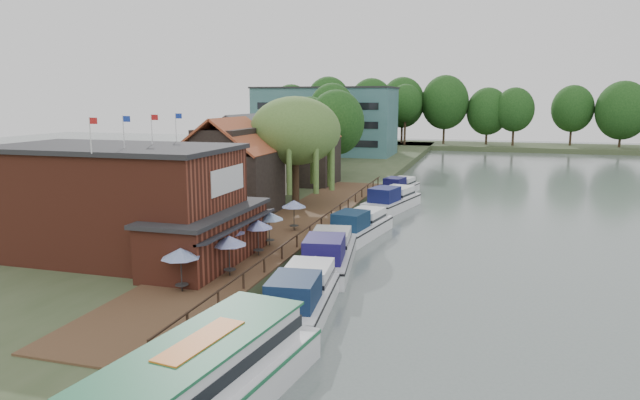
% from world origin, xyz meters
% --- Properties ---
extents(ground, '(260.00, 260.00, 0.00)m').
position_xyz_m(ground, '(0.00, 0.00, 0.00)').
color(ground, '#586562').
rests_on(ground, ground).
extents(land_bank, '(50.00, 140.00, 1.00)m').
position_xyz_m(land_bank, '(-30.00, 35.00, 0.50)').
color(land_bank, '#384728').
rests_on(land_bank, ground).
extents(quay_deck, '(6.00, 50.00, 0.10)m').
position_xyz_m(quay_deck, '(-8.00, 10.00, 1.05)').
color(quay_deck, '#47301E').
rests_on(quay_deck, land_bank).
extents(quay_rail, '(0.20, 49.00, 1.00)m').
position_xyz_m(quay_rail, '(-5.30, 10.50, 1.50)').
color(quay_rail, black).
rests_on(quay_rail, land_bank).
extents(pub, '(20.00, 11.00, 7.30)m').
position_xyz_m(pub, '(-14.00, -1.00, 4.65)').
color(pub, maroon).
rests_on(pub, land_bank).
extents(hotel_block, '(25.40, 12.40, 12.30)m').
position_xyz_m(hotel_block, '(-22.00, 70.00, 7.15)').
color(hotel_block, '#38666B').
rests_on(hotel_block, land_bank).
extents(cottage_a, '(8.60, 7.60, 8.50)m').
position_xyz_m(cottage_a, '(-15.00, 14.00, 5.25)').
color(cottage_a, black).
rests_on(cottage_a, land_bank).
extents(cottage_b, '(9.60, 8.60, 8.50)m').
position_xyz_m(cottage_b, '(-18.00, 24.00, 5.25)').
color(cottage_b, beige).
rests_on(cottage_b, land_bank).
extents(cottage_c, '(7.60, 7.60, 8.50)m').
position_xyz_m(cottage_c, '(-14.00, 33.00, 5.25)').
color(cottage_c, black).
rests_on(cottage_c, land_bank).
extents(willow, '(8.60, 8.60, 10.43)m').
position_xyz_m(willow, '(-10.50, 19.00, 6.21)').
color(willow, '#476B2D').
rests_on(willow, land_bank).
extents(umbrella_0, '(2.08, 2.08, 2.38)m').
position_xyz_m(umbrella_0, '(-8.24, -6.36, 2.29)').
color(umbrella_0, navy).
rests_on(umbrella_0, quay_deck).
extents(umbrella_1, '(2.07, 2.07, 2.38)m').
position_xyz_m(umbrella_1, '(-6.98, -3.15, 2.29)').
color(umbrella_1, navy).
rests_on(umbrella_1, quay_deck).
extents(umbrella_2, '(1.98, 1.98, 2.38)m').
position_xyz_m(umbrella_2, '(-8.18, -0.48, 2.29)').
color(umbrella_2, navy).
rests_on(umbrella_2, quay_deck).
extents(umbrella_3, '(1.96, 1.96, 2.38)m').
position_xyz_m(umbrella_3, '(-7.04, 1.31, 2.29)').
color(umbrella_3, '#1C269B').
rests_on(umbrella_3, quay_deck).
extents(umbrella_4, '(2.08, 2.08, 2.38)m').
position_xyz_m(umbrella_4, '(-7.33, 4.01, 2.29)').
color(umbrella_4, navy).
rests_on(umbrella_4, quay_deck).
extents(umbrella_5, '(1.96, 1.96, 2.38)m').
position_xyz_m(umbrella_5, '(-7.16, 8.81, 2.29)').
color(umbrella_5, navy).
rests_on(umbrella_5, quay_deck).
extents(cruiser_0, '(4.40, 10.64, 2.53)m').
position_xyz_m(cruiser_0, '(-2.08, -4.66, 1.26)').
color(cruiser_0, white).
rests_on(cruiser_0, ground).
extents(cruiser_1, '(5.01, 11.08, 2.62)m').
position_xyz_m(cruiser_1, '(-2.87, 3.32, 1.31)').
color(cruiser_1, silver).
rests_on(cruiser_1, ground).
extents(cruiser_2, '(4.78, 10.34, 2.42)m').
position_xyz_m(cruiser_2, '(-2.77, 12.52, 1.21)').
color(cruiser_2, white).
rests_on(cruiser_2, ground).
extents(cruiser_3, '(5.61, 10.87, 2.54)m').
position_xyz_m(cruiser_3, '(-2.15, 24.95, 1.27)').
color(cruiser_3, white).
rests_on(cruiser_3, ground).
extents(cruiser_4, '(4.62, 9.39, 2.14)m').
position_xyz_m(cruiser_4, '(-2.85, 34.86, 1.07)').
color(cruiser_4, white).
rests_on(cruiser_4, ground).
extents(tour_boat, '(5.72, 14.09, 2.99)m').
position_xyz_m(tour_boat, '(-2.37, -16.03, 1.49)').
color(tour_boat, silver).
rests_on(tour_boat, ground).
extents(swan, '(0.44, 0.44, 0.44)m').
position_xyz_m(swan, '(-2.14, -10.62, 0.22)').
color(swan, white).
rests_on(swan, ground).
extents(bank_tree_0, '(7.45, 7.45, 11.36)m').
position_xyz_m(bank_tree_0, '(-12.35, 41.13, 6.68)').
color(bank_tree_0, '#143811').
rests_on(bank_tree_0, land_bank).
extents(bank_tree_1, '(6.89, 6.89, 10.49)m').
position_xyz_m(bank_tree_1, '(-18.69, 49.69, 6.25)').
color(bank_tree_1, '#143811').
rests_on(bank_tree_1, land_bank).
extents(bank_tree_2, '(7.57, 7.57, 12.67)m').
position_xyz_m(bank_tree_2, '(-17.59, 58.32, 7.34)').
color(bank_tree_2, '#143811').
rests_on(bank_tree_2, land_bank).
extents(bank_tree_3, '(8.11, 8.11, 11.71)m').
position_xyz_m(bank_tree_3, '(-18.75, 79.50, 6.85)').
color(bank_tree_3, '#143811').
rests_on(bank_tree_3, land_bank).
extents(bank_tree_4, '(7.96, 7.96, 11.47)m').
position_xyz_m(bank_tree_4, '(-18.81, 87.86, 6.73)').
color(bank_tree_4, '#143811').
rests_on(bank_tree_4, land_bank).
extents(bank_tree_5, '(7.27, 7.27, 13.36)m').
position_xyz_m(bank_tree_5, '(-10.92, 95.72, 7.68)').
color(bank_tree_5, '#143811').
rests_on(bank_tree_5, land_bank).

